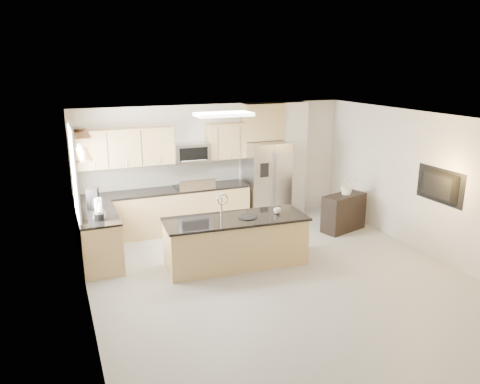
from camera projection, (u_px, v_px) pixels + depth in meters
name	position (u px, v px, depth m)	size (l,w,h in m)	color
floor	(282.00, 279.00, 7.69)	(6.50, 6.50, 0.00)	#A4A39C
ceiling	(286.00, 121.00, 7.00)	(6.00, 6.50, 0.02)	white
wall_back	(215.00, 164.00, 10.24)	(6.00, 0.02, 2.60)	silver
wall_front	(441.00, 296.00, 4.44)	(6.00, 0.02, 2.60)	silver
wall_left	(84.00, 229.00, 6.25)	(0.02, 6.50, 2.60)	silver
wall_right	(431.00, 186.00, 8.44)	(0.02, 6.50, 2.60)	silver
back_counter	(165.00, 211.00, 9.73)	(3.55, 0.66, 1.44)	#D9AE77
left_counter	(99.00, 238.00, 8.24)	(0.66, 1.50, 0.92)	#D9AE77
range	(194.00, 207.00, 9.95)	(0.76, 0.64, 1.14)	black
upper_cabinets	(157.00, 145.00, 9.48)	(3.50, 0.33, 0.75)	tan
microwave	(191.00, 153.00, 9.75)	(0.76, 0.40, 0.40)	#AFAFB1
refrigerator	(266.00, 182.00, 10.40)	(0.92, 0.78, 1.78)	#AFAFB1
partition_column	(292.00, 159.00, 10.77)	(0.60, 0.30, 2.60)	silver
window	(75.00, 174.00, 7.82)	(0.04, 1.15, 1.65)	white
shelf_lower	(80.00, 155.00, 7.87)	(0.30, 1.20, 0.04)	olive
shelf_upper	(78.00, 133.00, 7.77)	(0.30, 1.20, 0.04)	olive
ceiling_fixture	(224.00, 114.00, 8.29)	(1.00, 0.50, 0.06)	white
island	(236.00, 241.00, 8.17)	(2.53, 1.06, 1.28)	#D9AE77
credenza	(344.00, 212.00, 9.87)	(0.98, 0.41, 0.78)	black
cup	(277.00, 211.00, 8.30)	(0.13, 0.13, 0.10)	white
platter	(247.00, 217.00, 8.08)	(0.32, 0.32, 0.02)	black
blender	(98.00, 211.00, 7.73)	(0.16, 0.16, 0.38)	black
kettle	(100.00, 208.00, 8.03)	(0.21, 0.21, 0.26)	#AFAFB1
coffee_maker	(93.00, 199.00, 8.35)	(0.24, 0.28, 0.37)	black
bowl	(78.00, 129.00, 7.81)	(0.33, 0.33, 0.08)	#AFAFB1
flower_vase	(348.00, 179.00, 9.71)	(0.58, 0.50, 0.64)	white
television	(436.00, 186.00, 8.21)	(1.08, 0.14, 0.62)	black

